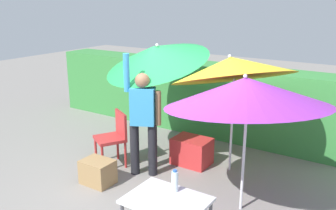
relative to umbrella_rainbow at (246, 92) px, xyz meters
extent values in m
plane|color=gray|center=(-1.36, 0.09, -1.57)|extent=(24.00, 24.00, 0.00)
cube|color=#38843D|center=(-1.36, 2.37, -0.87)|extent=(8.00, 0.70, 1.40)
cylinder|color=silver|center=(0.01, 0.02, -0.87)|extent=(0.04, 0.04, 1.40)
cone|color=purple|center=(0.00, 0.00, 0.00)|extent=(2.02, 2.00, 0.70)
sphere|color=silver|center=(-0.01, -0.02, 0.19)|extent=(0.05, 0.05, 0.05)
cylinder|color=silver|center=(-1.93, 0.83, -0.77)|extent=(0.04, 0.04, 1.61)
cone|color=green|center=(-1.88, 0.82, 0.18)|extent=(1.79, 1.74, 0.93)
sphere|color=silver|center=(-1.84, 0.80, 0.35)|extent=(0.05, 0.05, 0.05)
cylinder|color=silver|center=(-0.57, 0.98, -0.82)|extent=(0.04, 0.04, 1.50)
cone|color=yellow|center=(-0.60, 0.95, 0.08)|extent=(1.94, 1.87, 1.05)
sphere|color=silver|center=(-0.63, 0.91, 0.26)|extent=(0.05, 0.05, 0.05)
cylinder|color=black|center=(-1.76, 0.07, -1.16)|extent=(0.14, 0.14, 0.82)
cylinder|color=black|center=(-1.51, 0.19, -1.16)|extent=(0.14, 0.14, 0.82)
cube|color=#338EC6|center=(-1.64, 0.13, -0.47)|extent=(0.42, 0.35, 0.56)
sphere|color=#8C6647|center=(-1.64, 0.13, -0.08)|extent=(0.22, 0.22, 0.22)
cylinder|color=#338EC6|center=(-1.84, 0.03, 0.03)|extent=(0.12, 0.12, 0.56)
cylinder|color=#8C6647|center=(-1.43, 0.23, -0.49)|extent=(0.12, 0.12, 0.52)
cylinder|color=#B72D2D|center=(-2.53, 0.01, -1.35)|extent=(0.04, 0.04, 0.44)
cylinder|color=#B72D2D|center=(-2.20, -0.19, -1.35)|extent=(0.04, 0.04, 0.44)
cylinder|color=#B72D2D|center=(-2.34, 0.33, -1.35)|extent=(0.04, 0.04, 0.44)
cylinder|color=#B72D2D|center=(-2.01, 0.14, -1.35)|extent=(0.04, 0.04, 0.44)
cube|color=#B72D2D|center=(-2.27, 0.07, -1.11)|extent=(0.60, 0.60, 0.05)
cube|color=#B72D2D|center=(-2.17, 0.25, -0.88)|extent=(0.40, 0.26, 0.40)
cube|color=red|center=(-1.20, 0.86, -1.35)|extent=(0.60, 0.44, 0.44)
cube|color=#9E7A4C|center=(-2.02, -0.49, -1.39)|extent=(0.46, 0.35, 0.36)
cylinder|color=#4C4C51|center=(-0.61, -1.07, -1.22)|extent=(0.04, 0.04, 0.70)
cube|color=silver|center=(-0.25, -1.33, -0.86)|extent=(0.80, 0.60, 0.03)
cylinder|color=silver|center=(-0.27, -1.16, -0.74)|extent=(0.07, 0.07, 0.22)
cylinder|color=#2D60B7|center=(-0.27, -1.16, -0.62)|extent=(0.04, 0.04, 0.02)
camera|label=1|loc=(1.53, -4.03, 1.07)|focal=39.29mm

